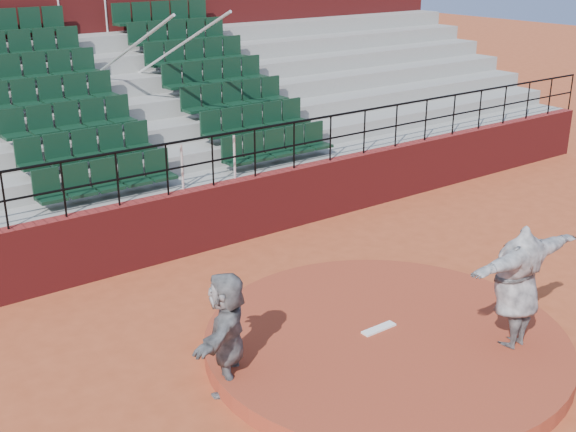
# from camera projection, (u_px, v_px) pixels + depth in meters

# --- Properties ---
(ground) EXTENTS (90.00, 90.00, 0.00)m
(ground) POSITION_uv_depth(u_px,v_px,m) (385.00, 348.00, 11.03)
(ground) COLOR #AC4926
(ground) RESTS_ON ground
(pitchers_mound) EXTENTS (5.50, 5.50, 0.25)m
(pitchers_mound) POSITION_uv_depth(u_px,v_px,m) (385.00, 341.00, 10.99)
(pitchers_mound) COLOR #973822
(pitchers_mound) RESTS_ON ground
(pitching_rubber) EXTENTS (0.60, 0.15, 0.03)m
(pitching_rubber) POSITION_uv_depth(u_px,v_px,m) (379.00, 329.00, 11.05)
(pitching_rubber) COLOR white
(pitching_rubber) RESTS_ON pitchers_mound
(boundary_wall) EXTENTS (24.00, 0.30, 1.30)m
(boundary_wall) POSITION_uv_depth(u_px,v_px,m) (215.00, 216.00, 14.57)
(boundary_wall) COLOR maroon
(boundary_wall) RESTS_ON ground
(wall_railing) EXTENTS (24.04, 0.05, 1.03)m
(wall_railing) POSITION_uv_depth(u_px,v_px,m) (212.00, 150.00, 14.09)
(wall_railing) COLOR black
(wall_railing) RESTS_ON boundary_wall
(seating_deck) EXTENTS (24.00, 5.97, 4.63)m
(seating_deck) POSITION_uv_depth(u_px,v_px,m) (134.00, 141.00, 17.05)
(seating_deck) COLOR gray
(seating_deck) RESTS_ON ground
(press_box_facade) EXTENTS (24.00, 3.00, 7.10)m
(press_box_facade) POSITION_uv_depth(u_px,v_px,m) (64.00, 34.00, 19.28)
(press_box_facade) COLOR maroon
(press_box_facade) RESTS_ON ground
(pitcher) EXTENTS (2.32, 0.67, 1.88)m
(pitcher) POSITION_uv_depth(u_px,v_px,m) (517.00, 286.00, 10.33)
(pitcher) COLOR black
(pitcher) RESTS_ON pitchers_mound
(fielder) EXTENTS (1.53, 1.48, 1.74)m
(fielder) POSITION_uv_depth(u_px,v_px,m) (227.00, 332.00, 9.75)
(fielder) COLOR black
(fielder) RESTS_ON ground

